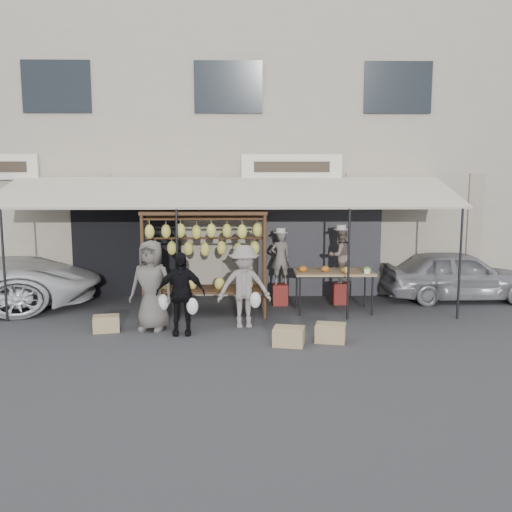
{
  "coord_description": "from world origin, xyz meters",
  "views": [
    {
      "loc": [
        0.37,
        -10.31,
        3.04
      ],
      "look_at": [
        0.61,
        1.4,
        1.3
      ],
      "focal_mm": 40.0,
      "sensor_mm": 36.0,
      "label": 1
    }
  ],
  "objects_px": {
    "banana_rack": "(205,242)",
    "customer_left": "(152,285)",
    "crate_near_a": "(289,336)",
    "customer_right": "(244,286)",
    "vendor_right": "(340,256)",
    "crate_far": "(106,324)",
    "vendor_left": "(280,258)",
    "produce_table": "(334,273)",
    "customer_mid": "(181,294)",
    "sedan": "(459,275)",
    "crate_near_b": "(330,333)"
  },
  "relations": [
    {
      "from": "vendor_left",
      "to": "sedan",
      "type": "distance_m",
      "value": 4.33
    },
    {
      "from": "customer_mid",
      "to": "vendor_left",
      "type": "bearing_deg",
      "value": 47.48
    },
    {
      "from": "vendor_right",
      "to": "crate_near_a",
      "type": "relative_size",
      "value": 2.39
    },
    {
      "from": "produce_table",
      "to": "customer_left",
      "type": "bearing_deg",
      "value": -160.12
    },
    {
      "from": "customer_left",
      "to": "customer_right",
      "type": "xyz_separation_m",
      "value": [
        1.78,
        0.17,
        -0.06
      ]
    },
    {
      "from": "produce_table",
      "to": "banana_rack",
      "type": "bearing_deg",
      "value": -175.08
    },
    {
      "from": "banana_rack",
      "to": "crate_near_b",
      "type": "height_order",
      "value": "banana_rack"
    },
    {
      "from": "crate_near_a",
      "to": "crate_far",
      "type": "distance_m",
      "value": 3.57
    },
    {
      "from": "vendor_right",
      "to": "customer_mid",
      "type": "xyz_separation_m",
      "value": [
        -3.4,
        -2.44,
        -0.35
      ]
    },
    {
      "from": "vendor_right",
      "to": "crate_near_a",
      "type": "distance_m",
      "value": 3.61
    },
    {
      "from": "banana_rack",
      "to": "crate_near_b",
      "type": "distance_m",
      "value": 3.39
    },
    {
      "from": "crate_near_a",
      "to": "sedan",
      "type": "height_order",
      "value": "sedan"
    },
    {
      "from": "produce_table",
      "to": "crate_near_b",
      "type": "bearing_deg",
      "value": -100.12
    },
    {
      "from": "produce_table",
      "to": "crate_near_b",
      "type": "distance_m",
      "value": 2.34
    },
    {
      "from": "banana_rack",
      "to": "crate_far",
      "type": "relative_size",
      "value": 5.29
    },
    {
      "from": "vendor_left",
      "to": "crate_far",
      "type": "xyz_separation_m",
      "value": [
        -3.48,
        -2.14,
        -0.95
      ]
    },
    {
      "from": "banana_rack",
      "to": "customer_left",
      "type": "distance_m",
      "value": 1.62
    },
    {
      "from": "banana_rack",
      "to": "produce_table",
      "type": "bearing_deg",
      "value": 4.92
    },
    {
      "from": "vendor_left",
      "to": "customer_right",
      "type": "height_order",
      "value": "vendor_left"
    },
    {
      "from": "crate_near_b",
      "to": "crate_far",
      "type": "xyz_separation_m",
      "value": [
        -4.21,
        0.76,
        -0.01
      ]
    },
    {
      "from": "vendor_right",
      "to": "customer_right",
      "type": "distance_m",
      "value": 2.96
    },
    {
      "from": "customer_left",
      "to": "crate_near_b",
      "type": "distance_m",
      "value": 3.52
    },
    {
      "from": "sedan",
      "to": "crate_near_a",
      "type": "bearing_deg",
      "value": 127.96
    },
    {
      "from": "crate_far",
      "to": "sedan",
      "type": "bearing_deg",
      "value": 18.18
    },
    {
      "from": "customer_right",
      "to": "crate_far",
      "type": "height_order",
      "value": "customer_right"
    },
    {
      "from": "crate_near_b",
      "to": "sedan",
      "type": "height_order",
      "value": "sedan"
    },
    {
      "from": "produce_table",
      "to": "customer_mid",
      "type": "xyz_separation_m",
      "value": [
        -3.14,
        -1.67,
        -0.08
      ]
    },
    {
      "from": "vendor_right",
      "to": "sedan",
      "type": "height_order",
      "value": "vendor_right"
    },
    {
      "from": "customer_mid",
      "to": "crate_near_b",
      "type": "distance_m",
      "value": 2.86
    },
    {
      "from": "produce_table",
      "to": "crate_near_b",
      "type": "height_order",
      "value": "produce_table"
    },
    {
      "from": "customer_left",
      "to": "crate_near_a",
      "type": "xyz_separation_m",
      "value": [
        2.56,
        -1.06,
        -0.71
      ]
    },
    {
      "from": "vendor_right",
      "to": "customer_mid",
      "type": "height_order",
      "value": "vendor_right"
    },
    {
      "from": "customer_left",
      "to": "crate_far",
      "type": "xyz_separation_m",
      "value": [
        -0.87,
        -0.09,
        -0.73
      ]
    },
    {
      "from": "produce_table",
      "to": "sedan",
      "type": "relative_size",
      "value": 0.48
    },
    {
      "from": "customer_left",
      "to": "customer_right",
      "type": "distance_m",
      "value": 1.79
    },
    {
      "from": "produce_table",
      "to": "customer_left",
      "type": "relative_size",
      "value": 0.97
    },
    {
      "from": "produce_table",
      "to": "crate_near_a",
      "type": "xyz_separation_m",
      "value": [
        -1.16,
        -2.41,
        -0.7
      ]
    },
    {
      "from": "customer_mid",
      "to": "crate_near_a",
      "type": "relative_size",
      "value": 2.94
    },
    {
      "from": "customer_left",
      "to": "crate_near_b",
      "type": "xyz_separation_m",
      "value": [
        3.34,
        -0.85,
        -0.72
      ]
    },
    {
      "from": "produce_table",
      "to": "customer_mid",
      "type": "bearing_deg",
      "value": -151.92
    },
    {
      "from": "produce_table",
      "to": "sedan",
      "type": "xyz_separation_m",
      "value": [
        3.16,
        1.11,
        -0.26
      ]
    },
    {
      "from": "customer_left",
      "to": "customer_right",
      "type": "height_order",
      "value": "customer_left"
    },
    {
      "from": "vendor_right",
      "to": "customer_mid",
      "type": "bearing_deg",
      "value": 15.81
    },
    {
      "from": "vendor_left",
      "to": "customer_left",
      "type": "bearing_deg",
      "value": 29.21
    },
    {
      "from": "customer_mid",
      "to": "sedan",
      "type": "bearing_deg",
      "value": 21.68
    },
    {
      "from": "customer_right",
      "to": "crate_near_b",
      "type": "distance_m",
      "value": 1.97
    },
    {
      "from": "banana_rack",
      "to": "crate_near_b",
      "type": "xyz_separation_m",
      "value": [
        2.38,
        -1.96,
        -1.41
      ]
    },
    {
      "from": "crate_far",
      "to": "vendor_left",
      "type": "bearing_deg",
      "value": 31.59
    },
    {
      "from": "vendor_left",
      "to": "customer_mid",
      "type": "height_order",
      "value": "vendor_left"
    },
    {
      "from": "banana_rack",
      "to": "crate_near_b",
      "type": "bearing_deg",
      "value": -39.42
    }
  ]
}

